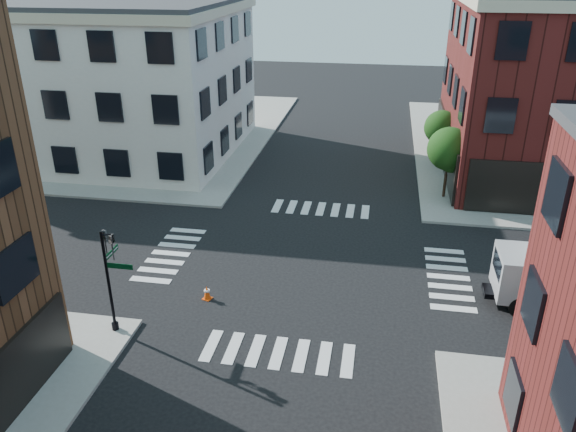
# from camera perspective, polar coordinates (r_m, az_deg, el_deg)

# --- Properties ---
(ground) EXTENTS (120.00, 120.00, 0.00)m
(ground) POSITION_cam_1_polar(r_m,az_deg,el_deg) (28.13, 1.66, -4.99)
(ground) COLOR black
(ground) RESTS_ON ground
(sidewalk_nw) EXTENTS (30.00, 30.00, 0.15)m
(sidewalk_nw) POSITION_cam_1_polar(r_m,az_deg,el_deg) (53.20, -18.04, 8.37)
(sidewalk_nw) COLOR gray
(sidewalk_nw) RESTS_ON ground
(building_nw) EXTENTS (22.00, 16.00, 11.00)m
(building_nw) POSITION_cam_1_polar(r_m,az_deg,el_deg) (46.78, -19.44, 12.94)
(building_nw) COLOR silver
(building_nw) RESTS_ON ground
(tree_near) EXTENTS (2.69, 2.69, 4.49)m
(tree_near) POSITION_cam_1_polar(r_m,az_deg,el_deg) (36.09, 16.13, 6.34)
(tree_near) COLOR black
(tree_near) RESTS_ON ground
(tree_far) EXTENTS (2.43, 2.43, 4.07)m
(tree_far) POSITION_cam_1_polar(r_m,az_deg,el_deg) (41.90, 15.38, 8.50)
(tree_far) COLOR black
(tree_far) RESTS_ON ground
(signal_pole) EXTENTS (1.29, 1.24, 4.60)m
(signal_pole) POSITION_cam_1_polar(r_m,az_deg,el_deg) (23.06, -17.61, -5.27)
(signal_pole) COLOR black
(signal_pole) RESTS_ON ground
(traffic_cone) EXTENTS (0.46, 0.46, 0.68)m
(traffic_cone) POSITION_cam_1_polar(r_m,az_deg,el_deg) (25.58, -8.23, -7.72)
(traffic_cone) COLOR #F84C0B
(traffic_cone) RESTS_ON ground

